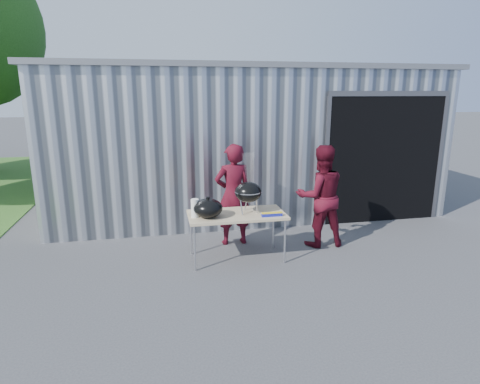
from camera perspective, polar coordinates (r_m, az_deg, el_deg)
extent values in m
plane|color=#3E3E40|center=(6.13, -0.17, -10.87)|extent=(80.00, 80.00, 0.00)
cube|color=silver|center=(10.38, -1.02, 8.10)|extent=(8.00, 6.00, 3.00)
cube|color=slate|center=(10.33, -1.06, 16.68)|extent=(8.20, 6.20, 0.10)
cube|color=black|center=(8.99, 17.93, 4.87)|extent=(2.40, 1.20, 2.50)
cube|color=#4C4C51|center=(8.39, 20.55, 12.99)|extent=(2.52, 0.08, 0.10)
cube|color=tan|center=(6.23, -0.48, -3.26)|extent=(1.50, 0.75, 0.04)
cylinder|color=silver|center=(5.97, -6.45, -7.96)|extent=(0.03, 0.03, 0.71)
cylinder|color=silver|center=(6.23, 6.39, -7.00)|extent=(0.03, 0.03, 0.71)
cylinder|color=silver|center=(6.56, -6.97, -5.92)|extent=(0.03, 0.03, 0.71)
cylinder|color=silver|center=(6.79, 4.75, -5.14)|extent=(0.03, 0.03, 0.71)
ellipsoid|color=black|center=(6.17, 1.17, -0.01)|extent=(0.42, 0.42, 0.31)
cylinder|color=silver|center=(6.17, 1.17, 0.09)|extent=(0.43, 0.43, 0.02)
cylinder|color=silver|center=(6.16, 1.17, 0.20)|extent=(0.40, 0.40, 0.01)
cylinder|color=silver|center=(6.36, 0.88, -1.58)|extent=(0.02, 0.02, 0.24)
cylinder|color=silver|center=(6.14, 0.20, -2.16)|extent=(0.02, 0.02, 0.24)
cylinder|color=silver|center=(6.19, 2.40, -2.03)|extent=(0.02, 0.02, 0.24)
cylinder|color=#B85F42|center=(6.14, 0.07, 0.27)|extent=(0.02, 0.14, 0.02)
cylinder|color=#B85F42|center=(6.15, 0.51, 0.29)|extent=(0.02, 0.14, 0.02)
cylinder|color=#B85F42|center=(6.16, 0.95, 0.31)|extent=(0.02, 0.14, 0.02)
cylinder|color=#B85F42|center=(6.17, 1.40, 0.34)|extent=(0.02, 0.14, 0.02)
cylinder|color=#B85F42|center=(6.18, 1.84, 0.36)|extent=(0.02, 0.14, 0.02)
cylinder|color=#B85F42|center=(6.19, 2.27, 0.38)|extent=(0.02, 0.14, 0.02)
cone|color=silver|center=(6.10, 1.19, 2.94)|extent=(0.20, 0.20, 0.55)
ellipsoid|color=black|center=(6.02, -4.57, -2.31)|extent=(0.44, 0.44, 0.29)
cylinder|color=black|center=(5.97, -4.60, -0.86)|extent=(0.05, 0.05, 0.03)
cylinder|color=white|center=(6.05, -6.42, -2.30)|extent=(0.12, 0.12, 0.28)
cube|color=white|center=(6.36, -5.77, -2.31)|extent=(0.20, 0.15, 0.10)
cube|color=navy|center=(6.10, 4.57, -3.25)|extent=(0.32, 0.05, 0.05)
cube|color=yellow|center=(6.09, 4.57, -2.97)|extent=(0.32, 0.05, 0.01)
imported|color=#490B18|center=(6.84, -0.96, -0.39)|extent=(0.66, 0.45, 1.75)
imported|color=#490B18|center=(6.92, 11.36, -0.58)|extent=(0.87, 0.69, 1.74)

